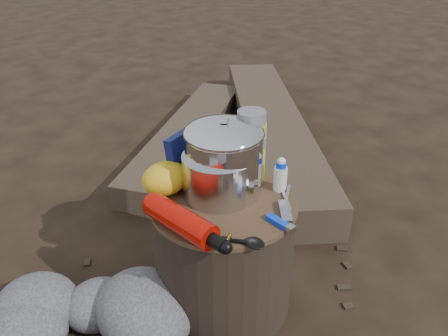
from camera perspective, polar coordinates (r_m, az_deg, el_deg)
ground at (r=1.50m, az=-0.00°, el=-16.19°), size 60.00×60.00×0.00m
stump at (r=1.37m, az=-0.00°, el=-10.72°), size 0.41×0.41×0.37m
log_main at (r=2.45m, az=5.89°, el=5.12°), size 1.22×1.66×0.15m
log_small at (r=2.40m, az=-4.44°, el=4.15°), size 1.19×1.01×0.11m
foil_windscreen at (r=1.26m, az=-0.65°, el=-0.92°), size 0.20×0.20×0.12m
camping_pot at (r=1.26m, az=-0.03°, el=1.34°), size 0.22×0.22×0.22m
fuel_bottle at (r=1.14m, az=-5.37°, el=-6.59°), size 0.11×0.28×0.07m
thermos at (r=1.32m, az=3.37°, el=2.65°), size 0.09×0.09×0.22m
travel_mug at (r=1.38m, az=0.53°, el=1.84°), size 0.08×0.08×0.12m
stuff_sack at (r=1.29m, az=-7.37°, el=-1.30°), size 0.14×0.11×0.09m
food_pouch at (r=1.34m, az=-5.16°, el=1.36°), size 0.12×0.07×0.15m
lighter at (r=1.18m, az=6.75°, el=-6.63°), size 0.03×0.09×0.02m
multitool at (r=1.22m, az=7.63°, el=-5.47°), size 0.08×0.10×0.01m
pot_grabber at (r=1.28m, az=7.75°, el=-3.77°), size 0.10×0.11×0.01m
spork at (r=1.12m, az=-0.14°, el=-8.80°), size 0.14×0.15×0.01m
squeeze_bottle at (r=1.30m, az=7.07°, el=-0.96°), size 0.04×0.04×0.09m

